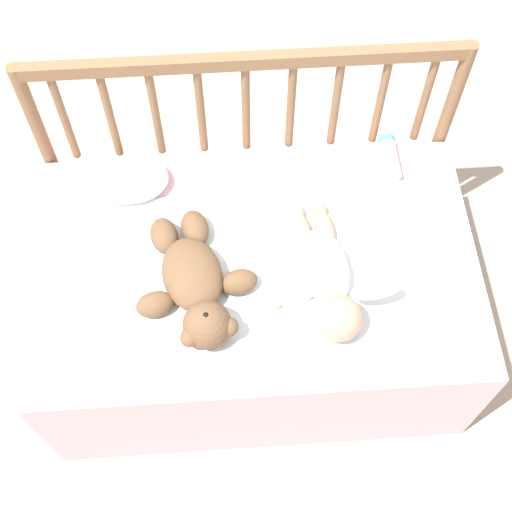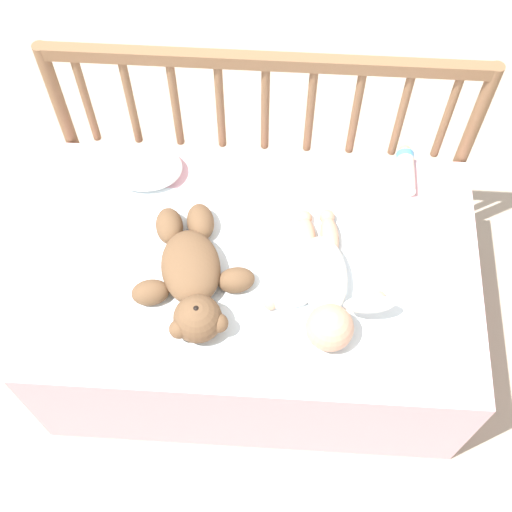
# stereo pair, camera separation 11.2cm
# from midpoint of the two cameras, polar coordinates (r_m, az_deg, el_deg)

# --- Properties ---
(ground_plane) EXTENTS (12.00, 12.00, 0.00)m
(ground_plane) POSITION_cam_midpoint_polar(r_m,az_deg,el_deg) (2.21, -1.48, -6.25)
(ground_plane) COLOR tan
(crib_mattress) EXTENTS (1.14, 0.71, 0.45)m
(crib_mattress) POSITION_cam_midpoint_polar(r_m,az_deg,el_deg) (2.01, -1.62, -3.73)
(crib_mattress) COLOR #EDB7C6
(crib_mattress) RESTS_ON ground_plane
(crib_rail) EXTENTS (1.14, 0.04, 0.79)m
(crib_rail) POSITION_cam_midpoint_polar(r_m,az_deg,el_deg) (1.94, -2.48, 10.74)
(crib_rail) COLOR brown
(crib_rail) RESTS_ON ground_plane
(blanket) EXTENTS (0.83, 0.52, 0.01)m
(blanket) POSITION_cam_midpoint_polar(r_m,az_deg,el_deg) (1.79, -1.27, -1.91)
(blanket) COLOR white
(blanket) RESTS_ON crib_mattress
(teddy_bear) EXTENTS (0.31, 0.40, 0.12)m
(teddy_bear) POSITION_cam_midpoint_polar(r_m,az_deg,el_deg) (1.74, -6.74, -2.35)
(teddy_bear) COLOR brown
(teddy_bear) RESTS_ON crib_mattress
(baby) EXTENTS (0.32, 0.41, 0.11)m
(baby) POSITION_cam_midpoint_polar(r_m,az_deg,el_deg) (1.74, 3.93, -1.96)
(baby) COLOR white
(baby) RESTS_ON crib_mattress
(small_pillow) EXTENTS (0.21, 0.15, 0.06)m
(small_pillow) POSITION_cam_midpoint_polar(r_m,az_deg,el_deg) (1.95, -11.68, 5.91)
(small_pillow) COLOR white
(small_pillow) RESTS_ON crib_mattress
(baby_bottle) EXTENTS (0.05, 0.15, 0.05)m
(baby_bottle) POSITION_cam_midpoint_polar(r_m,az_deg,el_deg) (2.00, 9.01, 7.95)
(baby_bottle) COLOR #F4E5CC
(baby_bottle) RESTS_ON crib_mattress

